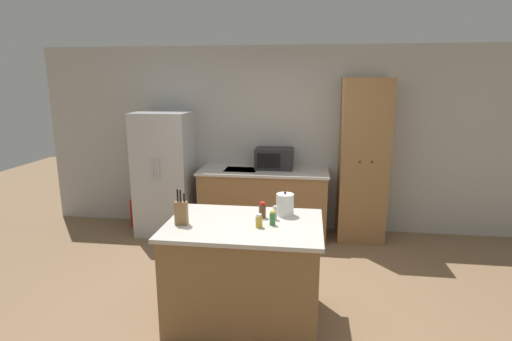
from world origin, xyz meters
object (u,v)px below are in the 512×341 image
Objects in this scene: spice_bottle_tall_dark at (259,221)px; kettle at (285,204)px; refrigerator at (166,173)px; microwave at (274,158)px; fire_extinguisher at (135,212)px; knife_block at (181,212)px; spice_bottle_short_red at (272,218)px; spice_bottle_amber_oil at (262,210)px; spice_bottle_green_herb at (275,213)px; pantry_cabinet at (363,161)px.

spice_bottle_tall_dark is 0.52× the size of kettle.
refrigerator is 3.29× the size of microwave.
fire_extinguisher is (-2.07, -0.07, -0.86)m from microwave.
refrigerator is at bearing -10.01° from fire_extinguisher.
fire_extinguisher is at bearing 123.40° from knife_block.
spice_bottle_tall_dark is at bearing -147.27° from spice_bottle_short_red.
kettle is (0.19, 0.35, 0.05)m from spice_bottle_tall_dark.
kettle is at bearing -44.88° from refrigerator.
knife_block reaches higher than fire_extinguisher.
kettle is (1.78, -1.78, 0.17)m from refrigerator.
spice_bottle_short_red is (0.77, 0.09, -0.05)m from knife_block.
refrigerator is 2.67m from spice_bottle_short_red.
microwave is 2.35× the size of kettle.
spice_bottle_amber_oil is 0.12m from spice_bottle_green_herb.
spice_bottle_green_herb is (-1.00, -2.00, -0.10)m from pantry_cabinet.
pantry_cabinet is 2.26m from spice_bottle_amber_oil.
spice_bottle_short_red reaches higher than spice_bottle_green_herb.
pantry_cabinet reaches higher than spice_bottle_short_red.
kettle reaches higher than spice_bottle_tall_dark.
pantry_cabinet is at bearing 63.19° from spice_bottle_tall_dark.
refrigerator is 2.52m from kettle.
microwave is 4.13× the size of spice_bottle_green_herb.
fire_extinguisher is at bearing 179.77° from pantry_cabinet.
knife_block is 2.81m from fire_extinguisher.
refrigerator reaches higher than spice_bottle_green_herb.
spice_bottle_green_herb is 0.17m from kettle.
spice_bottle_amber_oil is (1.59, -1.88, 0.13)m from refrigerator.
spice_bottle_green_herb reaches higher than spice_bottle_tall_dark.
knife_block reaches higher than kettle.
spice_bottle_short_red is at bearing 32.73° from spice_bottle_tall_dark.
spice_bottle_green_herb is 0.27× the size of fire_extinguisher.
knife_block is at bearing -156.66° from kettle.
spice_bottle_tall_dark is at bearing 2.07° from knife_block.
kettle reaches higher than spice_bottle_amber_oil.
knife_block is at bearing -163.46° from spice_bottle_green_herb.
spice_bottle_tall_dark is at bearing -53.19° from refrigerator.
knife_block is (0.93, -2.15, 0.18)m from refrigerator.
spice_bottle_amber_oil is 3.02m from fire_extinguisher.
pantry_cabinet is 2.08m from kettle.
spice_bottle_green_herb is at bearing -17.55° from spice_bottle_amber_oil.
spice_bottle_amber_oil reaches higher than spice_bottle_green_herb.
kettle reaches higher than spice_bottle_green_herb.
pantry_cabinet is at bearing 60.39° from spice_bottle_amber_oil.
pantry_cabinet reaches higher than refrigerator.
pantry_cabinet is at bearing 63.42° from spice_bottle_green_herb.
spice_bottle_short_red is at bearing -50.48° from refrigerator.
kettle reaches higher than fire_extinguisher.
spice_bottle_short_red is (0.18, -2.22, -0.09)m from microwave.
spice_bottle_short_red is at bearing -58.84° from spice_bottle_amber_oil.
kettle is 0.47× the size of fire_extinguisher.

